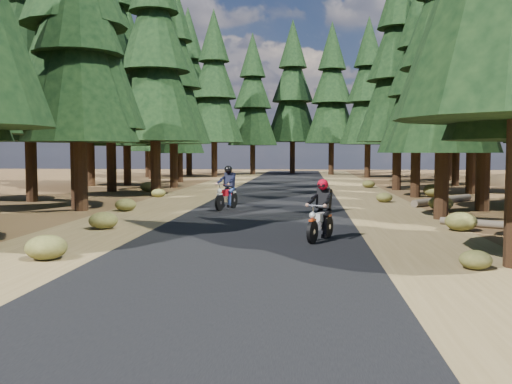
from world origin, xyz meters
TOP-DOWN VIEW (x-y plane):
  - ground at (0.00, 0.00)m, footprint 120.00×120.00m
  - road at (0.00, 5.00)m, footprint 6.00×100.00m
  - shoulder_l at (-4.60, 5.00)m, footprint 3.20×100.00m
  - shoulder_r at (4.60, 5.00)m, footprint 3.20×100.00m
  - pine_forest at (-0.02, 21.05)m, footprint 34.59×55.08m
  - log_near at (7.50, 10.38)m, footprint 3.41×3.89m
  - log_far at (7.45, 1.99)m, footprint 3.55×2.35m
  - understory_shrubs at (1.84, 7.26)m, footprint 16.61×31.10m
  - rider_lead at (1.86, -0.67)m, footprint 1.15×1.84m
  - rider_follow at (-1.65, 6.99)m, footprint 1.14×2.04m

SIDE VIEW (x-z plane):
  - ground at x=0.00m, z-range 0.00..0.00m
  - shoulder_l at x=-4.60m, z-range 0.00..0.01m
  - shoulder_r at x=4.60m, z-range 0.00..0.01m
  - road at x=0.00m, z-range 0.00..0.01m
  - log_far at x=7.45m, z-range 0.00..0.24m
  - log_near at x=7.50m, z-range 0.00..0.32m
  - understory_shrubs at x=1.84m, z-range -0.06..0.60m
  - rider_lead at x=1.86m, z-range -0.26..1.32m
  - rider_follow at x=-1.65m, z-range -0.28..1.45m
  - pine_forest at x=-0.02m, z-range -0.27..16.05m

